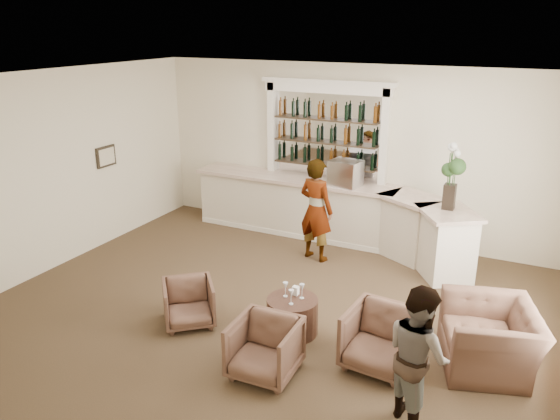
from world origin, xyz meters
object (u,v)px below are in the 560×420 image
object	(u,v)px
guest	(418,355)
armchair_center	(265,348)
flower_vase	(452,172)
espresso_machine	(346,173)
armchair_left	(189,303)
sommelier	(316,210)
bar_counter	(332,213)
armchair_far	(490,338)
armchair_right	(380,339)
cocktail_table	(292,316)

from	to	relation	value
guest	armchair_center	bearing A→B (deg)	46.64
guest	flower_vase	xyz separation A→B (m)	(-0.41, 3.76, 0.98)
armchair_center	espresso_machine	size ratio (longest dim) A/B	1.43
armchair_left	espresso_machine	size ratio (longest dim) A/B	1.29
sommelier	armchair_left	bearing A→B (deg)	90.38
espresso_machine	flower_vase	bearing A→B (deg)	-6.38
sommelier	guest	distance (m)	4.24
sommelier	espresso_machine	xyz separation A→B (m)	(0.20, 0.90, 0.46)
sommelier	flower_vase	size ratio (longest dim) A/B	1.68
bar_counter	guest	world-z (taller)	guest
guest	armchair_center	xyz separation A→B (m)	(-1.77, -0.02, -0.42)
armchair_center	armchair_far	xyz separation A→B (m)	(2.36, 1.36, 0.04)
armchair_right	espresso_machine	size ratio (longest dim) A/B	1.53
bar_counter	armchair_left	bearing A→B (deg)	-100.08
bar_counter	armchair_left	size ratio (longest dim) A/B	8.26
sommelier	armchair_far	size ratio (longest dim) A/B	1.52
armchair_center	flower_vase	distance (m)	4.26
flower_vase	sommelier	bearing A→B (deg)	-169.92
bar_counter	armchair_center	world-z (taller)	bar_counter
armchair_left	armchair_center	size ratio (longest dim) A/B	0.90
armchair_right	flower_vase	xyz separation A→B (m)	(0.18, 3.02, 1.38)
bar_counter	armchair_far	distance (m)	4.33
flower_vase	armchair_center	bearing A→B (deg)	-109.76
armchair_far	cocktail_table	bearing A→B (deg)	-99.30
sommelier	espresso_machine	bearing A→B (deg)	-88.13
cocktail_table	espresso_machine	xyz separation A→B (m)	(-0.49, 3.32, 1.13)
armchair_left	flower_vase	size ratio (longest dim) A/B	0.64
sommelier	armchair_left	distance (m)	2.99
guest	cocktail_table	bearing A→B (deg)	18.58
armchair_far	armchair_center	bearing A→B (deg)	-77.94
guest	espresso_machine	distance (m)	4.92
armchair_right	bar_counter	bearing A→B (deg)	124.16
armchair_center	armchair_far	world-z (taller)	armchair_far
armchair_right	espresso_machine	distance (m)	4.08
sommelier	espresso_machine	distance (m)	1.03
flower_vase	espresso_machine	bearing A→B (deg)	165.12
guest	armchair_right	world-z (taller)	guest
guest	armchair_center	world-z (taller)	guest
guest	armchair_left	size ratio (longest dim) A/B	2.24
armchair_left	armchair_right	distance (m)	2.67
armchair_right	cocktail_table	bearing A→B (deg)	174.75
sommelier	bar_counter	bearing A→B (deg)	-73.33
guest	bar_counter	bearing A→B (deg)	-12.92
armchair_far	flower_vase	bearing A→B (deg)	-175.50
armchair_left	armchair_far	size ratio (longest dim) A/B	0.58
sommelier	flower_vase	xyz separation A→B (m)	(2.14, 0.38, 0.84)
cocktail_table	sommelier	bearing A→B (deg)	105.77
armchair_right	armchair_far	world-z (taller)	armchair_far
guest	armchair_left	distance (m)	3.33
armchair_center	armchair_right	distance (m)	1.40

